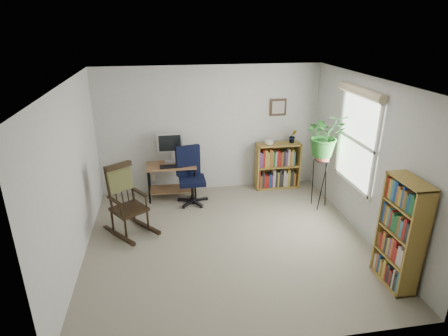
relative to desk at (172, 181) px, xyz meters
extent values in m
cube|color=gray|center=(0.78, -1.70, -0.33)|extent=(4.20, 4.00, 0.00)
cube|color=silver|center=(0.78, -1.70, 2.07)|extent=(4.20, 4.00, 0.00)
cube|color=#B6B6B1|center=(0.78, 0.30, 0.87)|extent=(4.20, 0.00, 2.40)
cube|color=#B6B6B1|center=(0.78, -3.70, 0.87)|extent=(4.20, 0.00, 2.40)
cube|color=#B6B6B1|center=(-1.32, -1.70, 0.87)|extent=(0.00, 4.00, 2.40)
cube|color=#B6B6B1|center=(2.88, -1.70, 0.87)|extent=(0.00, 4.00, 2.40)
cube|color=black|center=(0.00, -0.12, 0.34)|extent=(0.40, 0.15, 0.02)
imported|color=#226021|center=(2.58, -0.82, 1.38)|extent=(1.69, 1.88, 1.46)
imported|color=#226021|center=(2.36, 0.13, 0.64)|extent=(0.13, 0.24, 0.11)
camera|label=1|loc=(-0.08, -6.50, 2.82)|focal=30.00mm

